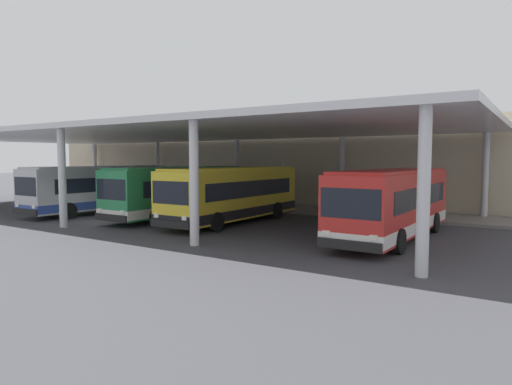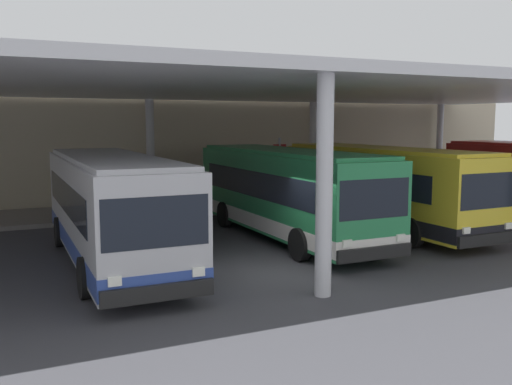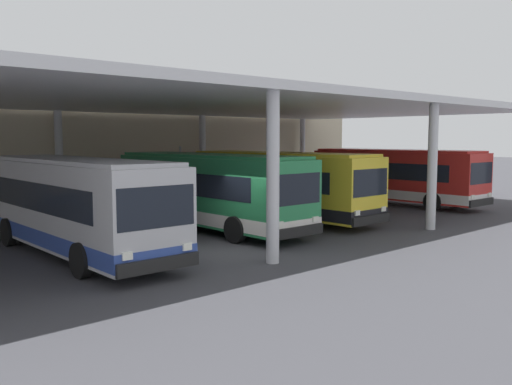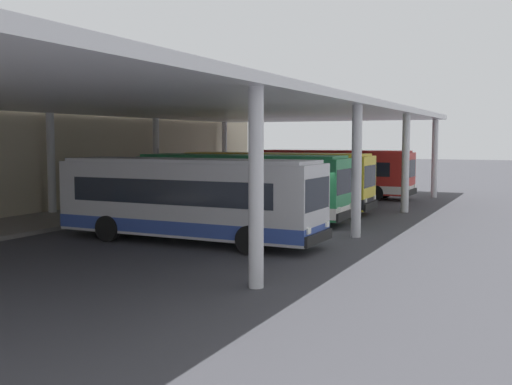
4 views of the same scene
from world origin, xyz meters
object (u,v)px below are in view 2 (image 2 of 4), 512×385
(bus_second_bay, at_px, (286,192))
(banner_sign, at_px, (280,166))
(bus_middle_bay, at_px, (381,186))
(bus_nearest_bay, at_px, (111,207))

(bus_second_bay, bearing_deg, banner_sign, 64.14)
(bus_second_bay, bearing_deg, bus_middle_bay, 0.13)
(bus_middle_bay, xyz_separation_m, banner_sign, (-0.79, 7.01, 0.32))
(bus_middle_bay, distance_m, banner_sign, 7.06)
(bus_nearest_bay, bearing_deg, banner_sign, 39.52)
(bus_nearest_bay, height_order, bus_second_bay, same)
(bus_nearest_bay, xyz_separation_m, bus_second_bay, (6.35, 1.02, 0.00))
(banner_sign, bearing_deg, bus_middle_bay, -83.59)
(bus_middle_bay, height_order, banner_sign, banner_sign)
(bus_nearest_bay, height_order, banner_sign, banner_sign)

